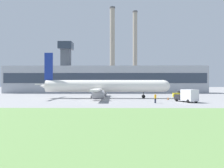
% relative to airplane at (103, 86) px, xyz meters
% --- Properties ---
extents(ground_plane, '(400.00, 400.00, 0.00)m').
position_rel_airplane_xyz_m(ground_plane, '(-0.80, -4.65, -3.01)').
color(ground_plane, gray).
extents(grass_strip, '(240.00, 37.00, 0.06)m').
position_rel_airplane_xyz_m(grass_strip, '(-0.80, -41.15, -2.98)').
color(grass_strip, '#668E4C').
rests_on(grass_strip, ground_plane).
extents(terminal_building, '(78.89, 10.83, 20.52)m').
position_rel_airplane_xyz_m(terminal_building, '(-1.34, 32.94, 2.51)').
color(terminal_building, '#9EA3AD').
rests_on(terminal_building, ground_plane).
extents(smokestack_left, '(3.03, 3.03, 45.16)m').
position_rel_airplane_xyz_m(smokestack_left, '(1.77, 62.66, 19.69)').
color(smokestack_left, gray).
rests_on(smokestack_left, ground_plane).
extents(smokestack_right, '(2.83, 2.83, 44.13)m').
position_rel_airplane_xyz_m(smokestack_right, '(14.37, 66.26, 19.17)').
color(smokestack_right, gray).
rests_on(smokestack_right, ground_plane).
extents(airplane, '(32.95, 28.55, 11.52)m').
position_rel_airplane_xyz_m(airplane, '(0.00, 0.00, 0.00)').
color(airplane, white).
rests_on(airplane, ground_plane).
extents(pushback_tug, '(3.85, 2.32, 1.84)m').
position_rel_airplane_xyz_m(pushback_tug, '(19.84, 0.76, -2.19)').
color(pushback_tug, yellow).
rests_on(pushback_tug, ground_plane).
extents(baggage_truck, '(3.58, 5.79, 2.54)m').
position_rel_airplane_xyz_m(baggage_truck, '(17.43, -11.41, -1.78)').
color(baggage_truck, '#232328').
rests_on(baggage_truck, ground_plane).
extents(ground_crew_person, '(0.53, 0.53, 1.81)m').
position_rel_airplane_xyz_m(ground_crew_person, '(10.64, -13.60, -2.09)').
color(ground_crew_person, '#23283D').
rests_on(ground_crew_person, ground_plane).
extents(traffic_cone_near_nose, '(0.52, 0.52, 0.62)m').
position_rel_airplane_xyz_m(traffic_cone_near_nose, '(15.20, -4.90, -2.73)').
color(traffic_cone_near_nose, black).
rests_on(traffic_cone_near_nose, ground_plane).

